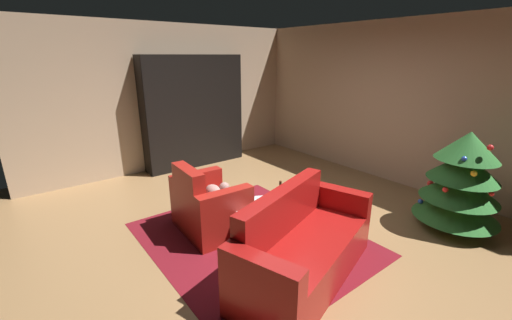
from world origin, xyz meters
TOP-DOWN VIEW (x-y plane):
  - ground_plane at (0.00, 0.00)m, footprint 7.40×7.40m
  - wall_back at (0.00, 2.69)m, footprint 6.28×0.06m
  - wall_left at (-3.11, 0.00)m, footprint 0.06×5.44m
  - area_rug at (0.08, -0.45)m, footprint 2.62×2.22m
  - bookshelf_unit at (-2.86, 0.49)m, footprint 0.37×2.00m
  - armchair_red at (-0.42, -0.74)m, footprint 0.96×0.74m
  - couch_red at (0.94, -0.46)m, footprint 1.22×1.91m
  - coffee_table at (0.17, -0.32)m, footprint 0.70×0.70m
  - book_stack_on_table at (0.23, -0.34)m, footprint 0.23×0.18m
  - bottle_on_table at (0.24, -0.14)m, footprint 0.08×0.08m
  - decorated_tree at (1.45, 1.77)m, footprint 0.99×0.99m

SIDE VIEW (x-z plane):
  - ground_plane at x=0.00m, z-range 0.00..0.00m
  - area_rug at x=0.08m, z-range 0.00..0.01m
  - couch_red at x=0.94m, z-range -0.13..0.75m
  - armchair_red at x=-0.42m, z-range -0.13..0.75m
  - coffee_table at x=0.17m, z-range 0.17..0.58m
  - book_stack_on_table at x=0.23m, z-range 0.42..0.53m
  - bottle_on_table at x=0.24m, z-range 0.38..0.69m
  - decorated_tree at x=1.45m, z-range 0.00..1.28m
  - bookshelf_unit at x=-2.86m, z-range 0.01..2.14m
  - wall_back at x=0.00m, z-range 0.00..2.69m
  - wall_left at x=-3.11m, z-range 0.00..2.69m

